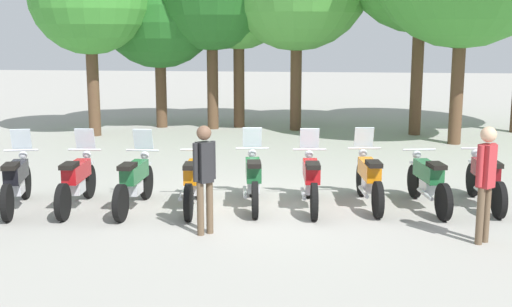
{
  "coord_description": "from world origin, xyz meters",
  "views": [
    {
      "loc": [
        1.31,
        -11.36,
        3.15
      ],
      "look_at": [
        0.0,
        0.5,
        0.9
      ],
      "focal_mm": 45.57,
      "sensor_mm": 36.0,
      "label": 1
    }
  ],
  "objects_px": {
    "motorcycle_7": "(428,181)",
    "motorcycle_6": "(369,178)",
    "motorcycle_3": "(194,181)",
    "motorcycle_5": "(311,179)",
    "motorcycle_4": "(253,178)",
    "motorcycle_2": "(135,181)",
    "motorcycle_8": "(485,179)",
    "person_0": "(486,175)",
    "tree_1": "(159,7)",
    "motorcycle_0": "(16,180)",
    "motorcycle_1": "(77,180)",
    "person_1": "(204,171)"
  },
  "relations": [
    {
      "from": "motorcycle_7",
      "to": "motorcycle_6",
      "type": "bearing_deg",
      "value": 76.67
    },
    {
      "from": "motorcycle_3",
      "to": "motorcycle_5",
      "type": "distance_m",
      "value": 2.12
    },
    {
      "from": "motorcycle_5",
      "to": "motorcycle_4",
      "type": "bearing_deg",
      "value": 85.07
    },
    {
      "from": "motorcycle_2",
      "to": "motorcycle_4",
      "type": "relative_size",
      "value": 1.0
    },
    {
      "from": "motorcycle_8",
      "to": "person_0",
      "type": "relative_size",
      "value": 1.23
    },
    {
      "from": "motorcycle_3",
      "to": "motorcycle_7",
      "type": "relative_size",
      "value": 1.01
    },
    {
      "from": "motorcycle_6",
      "to": "tree_1",
      "type": "relative_size",
      "value": 0.37
    },
    {
      "from": "motorcycle_4",
      "to": "person_0",
      "type": "distance_m",
      "value": 4.11
    },
    {
      "from": "motorcycle_6",
      "to": "motorcycle_4",
      "type": "bearing_deg",
      "value": 89.26
    },
    {
      "from": "motorcycle_0",
      "to": "motorcycle_7",
      "type": "xyz_separation_m",
      "value": [
        7.35,
        0.86,
        -0.01
      ]
    },
    {
      "from": "tree_1",
      "to": "motorcycle_0",
      "type": "bearing_deg",
      "value": -90.23
    },
    {
      "from": "motorcycle_3",
      "to": "tree_1",
      "type": "distance_m",
      "value": 10.85
    },
    {
      "from": "motorcycle_7",
      "to": "person_0",
      "type": "xyz_separation_m",
      "value": [
        0.53,
        -1.95,
        0.55
      ]
    },
    {
      "from": "motorcycle_7",
      "to": "tree_1",
      "type": "xyz_separation_m",
      "value": [
        -7.31,
        9.34,
        3.41
      ]
    },
    {
      "from": "motorcycle_0",
      "to": "tree_1",
      "type": "bearing_deg",
      "value": -15.02
    },
    {
      "from": "motorcycle_2",
      "to": "motorcycle_4",
      "type": "bearing_deg",
      "value": -78.18
    },
    {
      "from": "motorcycle_1",
      "to": "motorcycle_3",
      "type": "height_order",
      "value": "motorcycle_1"
    },
    {
      "from": "motorcycle_2",
      "to": "motorcycle_5",
      "type": "bearing_deg",
      "value": -81.88
    },
    {
      "from": "motorcycle_6",
      "to": "motorcycle_8",
      "type": "bearing_deg",
      "value": -92.16
    },
    {
      "from": "motorcycle_4",
      "to": "motorcycle_5",
      "type": "distance_m",
      "value": 1.05
    },
    {
      "from": "motorcycle_0",
      "to": "person_0",
      "type": "relative_size",
      "value": 1.2
    },
    {
      "from": "motorcycle_2",
      "to": "motorcycle_4",
      "type": "xyz_separation_m",
      "value": [
        2.09,
        0.43,
        0.0
      ]
    },
    {
      "from": "motorcycle_3",
      "to": "person_1",
      "type": "relative_size",
      "value": 1.26
    },
    {
      "from": "motorcycle_5",
      "to": "motorcycle_8",
      "type": "xyz_separation_m",
      "value": [
        3.15,
        0.44,
        -0.01
      ]
    },
    {
      "from": "motorcycle_8",
      "to": "motorcycle_7",
      "type": "bearing_deg",
      "value": 99.23
    },
    {
      "from": "motorcycle_1",
      "to": "motorcycle_5",
      "type": "bearing_deg",
      "value": -87.85
    },
    {
      "from": "motorcycle_2",
      "to": "motorcycle_3",
      "type": "height_order",
      "value": "motorcycle_2"
    },
    {
      "from": "motorcycle_0",
      "to": "motorcycle_2",
      "type": "xyz_separation_m",
      "value": [
        2.11,
        0.22,
        0.0
      ]
    },
    {
      "from": "motorcycle_5",
      "to": "person_1",
      "type": "distance_m",
      "value": 2.45
    },
    {
      "from": "motorcycle_6",
      "to": "person_1",
      "type": "height_order",
      "value": "person_1"
    },
    {
      "from": "tree_1",
      "to": "motorcycle_5",
      "type": "bearing_deg",
      "value": -61.31
    },
    {
      "from": "motorcycle_2",
      "to": "motorcycle_5",
      "type": "relative_size",
      "value": 1.0
    },
    {
      "from": "motorcycle_8",
      "to": "person_0",
      "type": "distance_m",
      "value": 2.33
    },
    {
      "from": "motorcycle_4",
      "to": "motorcycle_7",
      "type": "relative_size",
      "value": 1.0
    },
    {
      "from": "motorcycle_6",
      "to": "person_0",
      "type": "bearing_deg",
      "value": -149.28
    },
    {
      "from": "motorcycle_1",
      "to": "motorcycle_7",
      "type": "height_order",
      "value": "motorcycle_1"
    },
    {
      "from": "person_0",
      "to": "person_1",
      "type": "height_order",
      "value": "person_0"
    },
    {
      "from": "motorcycle_5",
      "to": "person_1",
      "type": "relative_size",
      "value": 1.26
    },
    {
      "from": "motorcycle_3",
      "to": "person_0",
      "type": "height_order",
      "value": "person_0"
    },
    {
      "from": "motorcycle_6",
      "to": "motorcycle_8",
      "type": "height_order",
      "value": "motorcycle_6"
    },
    {
      "from": "motorcycle_6",
      "to": "person_0",
      "type": "distance_m",
      "value": 2.6
    },
    {
      "from": "motorcycle_7",
      "to": "person_1",
      "type": "bearing_deg",
      "value": 107.4
    },
    {
      "from": "motorcycle_1",
      "to": "motorcycle_4",
      "type": "height_order",
      "value": "same"
    },
    {
      "from": "motorcycle_4",
      "to": "motorcycle_5",
      "type": "relative_size",
      "value": 1.0
    },
    {
      "from": "motorcycle_8",
      "to": "person_0",
      "type": "bearing_deg",
      "value": 162.63
    },
    {
      "from": "motorcycle_4",
      "to": "motorcycle_3",
      "type": "bearing_deg",
      "value": 96.52
    },
    {
      "from": "motorcycle_2",
      "to": "motorcycle_8",
      "type": "xyz_separation_m",
      "value": [
        6.3,
        0.88,
        -0.01
      ]
    },
    {
      "from": "motorcycle_8",
      "to": "person_0",
      "type": "height_order",
      "value": "person_0"
    },
    {
      "from": "motorcycle_6",
      "to": "motorcycle_2",
      "type": "bearing_deg",
      "value": 91.71
    },
    {
      "from": "motorcycle_8",
      "to": "tree_1",
      "type": "bearing_deg",
      "value": 38.67
    }
  ]
}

